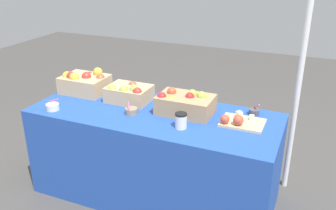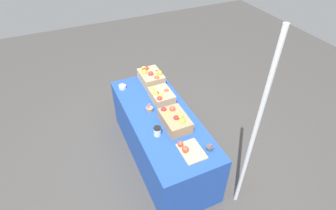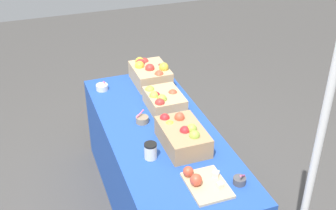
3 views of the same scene
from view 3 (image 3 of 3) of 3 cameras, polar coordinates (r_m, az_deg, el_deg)
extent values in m
plane|color=#474442|center=(3.57, -0.89, -13.22)|extent=(10.00, 10.00, 0.00)
cube|color=#234CAD|center=(3.33, -0.94, -8.62)|extent=(1.90, 0.76, 0.74)
cube|color=tan|center=(3.71, -2.34, 3.99)|extent=(0.38, 0.29, 0.14)
sphere|color=#B2332D|center=(3.80, -3.14, 5.65)|extent=(0.08, 0.08, 0.08)
sphere|color=gold|center=(3.69, -3.78, 5.20)|extent=(0.08, 0.08, 0.08)
sphere|color=#B2332D|center=(3.74, -0.95, 4.89)|extent=(0.08, 0.08, 0.08)
sphere|color=gold|center=(3.64, -0.55, 5.00)|extent=(0.08, 0.08, 0.08)
sphere|color=#B2332D|center=(3.74, -3.67, 5.50)|extent=(0.08, 0.08, 0.08)
sphere|color=gold|center=(3.79, -3.75, 5.73)|extent=(0.08, 0.08, 0.08)
sphere|color=#B2332D|center=(3.65, -2.41, 4.84)|extent=(0.08, 0.08, 0.08)
sphere|color=#D14C33|center=(3.57, -1.19, 3.96)|extent=(0.08, 0.08, 0.08)
cube|color=tan|center=(3.34, -0.46, 0.54)|extent=(0.34, 0.26, 0.12)
sphere|color=#99B742|center=(3.23, -0.81, 0.76)|extent=(0.08, 0.08, 0.08)
sphere|color=red|center=(3.30, -1.64, 1.15)|extent=(0.08, 0.08, 0.08)
sphere|color=#B2332D|center=(3.19, -1.08, 0.23)|extent=(0.08, 0.08, 0.08)
sphere|color=#99B742|center=(3.38, -2.41, 1.93)|extent=(0.08, 0.08, 0.08)
sphere|color=#D14C33|center=(3.34, 0.63, 1.45)|extent=(0.08, 0.08, 0.08)
sphere|color=#99B742|center=(3.29, -1.85, 1.16)|extent=(0.08, 0.08, 0.08)
cube|color=tan|center=(2.92, 1.96, -4.21)|extent=(0.41, 0.27, 0.14)
sphere|color=red|center=(2.99, -0.43, -1.79)|extent=(0.07, 0.07, 0.07)
sphere|color=#99B742|center=(2.86, 3.15, -3.18)|extent=(0.07, 0.07, 0.07)
sphere|color=red|center=(2.85, 2.24, -3.46)|extent=(0.07, 0.07, 0.07)
sphere|color=#99B742|center=(2.80, 3.51, -4.05)|extent=(0.07, 0.07, 0.07)
sphere|color=#D14C33|center=(2.97, 1.53, -1.63)|extent=(0.07, 0.07, 0.07)
sphere|color=gold|center=(2.95, 0.22, -2.71)|extent=(0.07, 0.07, 0.07)
cube|color=#D1B284|center=(2.63, 5.16, -10.47)|extent=(0.30, 0.23, 0.02)
cube|color=beige|center=(2.67, 6.30, -9.05)|extent=(0.05, 0.05, 0.04)
cube|color=beige|center=(2.60, 6.85, -10.44)|extent=(0.04, 0.04, 0.03)
sphere|color=#D14C33|center=(2.59, 3.64, -9.83)|extent=(0.07, 0.07, 0.07)
sphere|color=#D14C33|center=(2.66, 2.68, -8.74)|extent=(0.07, 0.07, 0.07)
cylinder|color=#4C4C51|center=(2.67, 9.40, -9.80)|extent=(0.08, 0.08, 0.04)
cylinder|color=#EA598C|center=(2.63, 9.80, -9.16)|extent=(0.06, 0.07, 0.06)
cylinder|color=gray|center=(3.18, -3.42, -1.94)|extent=(0.09, 0.09, 0.05)
cylinder|color=#EA598C|center=(3.17, -3.70, -1.15)|extent=(0.05, 0.07, 0.04)
cylinder|color=silver|center=(3.65, -8.69, 2.32)|extent=(0.10, 0.10, 0.05)
cylinder|color=#EA598C|center=(3.63, -8.44, 3.04)|extent=(0.09, 0.02, 0.05)
cylinder|color=silver|center=(2.81, -2.31, -6.16)|extent=(0.08, 0.08, 0.10)
cylinder|color=black|center=(2.78, -2.34, -5.25)|extent=(0.08, 0.08, 0.01)
cylinder|color=white|center=(2.43, 19.00, -5.99)|extent=(0.04, 0.04, 2.18)
camera|label=1|loc=(2.08, -62.86, -3.40)|focal=39.43mm
camera|label=2|loc=(0.48, -120.14, 67.59)|focal=28.50mm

